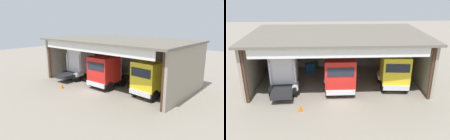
# 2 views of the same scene
# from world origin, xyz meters

# --- Properties ---
(ground_plane) EXTENTS (80.00, 80.00, 0.00)m
(ground_plane) POSITION_xyz_m (0.00, 0.00, 0.00)
(ground_plane) COLOR gray
(ground_plane) RESTS_ON ground
(workshop_shed) EXTENTS (16.19, 9.32, 4.93)m
(workshop_shed) POSITION_xyz_m (0.00, 5.14, 3.47)
(workshop_shed) COLOR #9E937F
(workshop_shed) RESTS_ON ground
(truck_white_center_left_bay) EXTENTS (2.71, 5.00, 3.73)m
(truck_white_center_left_bay) POSITION_xyz_m (-4.92, 2.72, 1.95)
(truck_white_center_left_bay) COLOR white
(truck_white_center_left_bay) RESTS_ON ground
(truck_red_yard_outside) EXTENTS (2.75, 4.61, 3.31)m
(truck_red_yard_outside) POSITION_xyz_m (0.08, 1.84, 1.76)
(truck_red_yard_outside) COLOR red
(truck_red_yard_outside) RESTS_ON ground
(truck_yellow_right_bay) EXTENTS (2.65, 4.46, 3.34)m
(truck_yellow_right_bay) POSITION_xyz_m (5.07, 2.29, 1.74)
(truck_yellow_right_bay) COLOR yellow
(truck_yellow_right_bay) RESTS_ON ground
(oil_drum) EXTENTS (0.58, 0.58, 0.94)m
(oil_drum) POSITION_xyz_m (-2.43, 7.50, 0.47)
(oil_drum) COLOR #197233
(oil_drum) RESTS_ON ground
(tool_cart) EXTENTS (0.90, 0.60, 1.00)m
(tool_cart) POSITION_xyz_m (-2.94, 6.70, 0.50)
(tool_cart) COLOR #1E59A5
(tool_cart) RESTS_ON ground
(traffic_cone) EXTENTS (0.36, 0.36, 0.56)m
(traffic_cone) POSITION_xyz_m (-3.09, -1.40, 0.28)
(traffic_cone) COLOR orange
(traffic_cone) RESTS_ON ground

